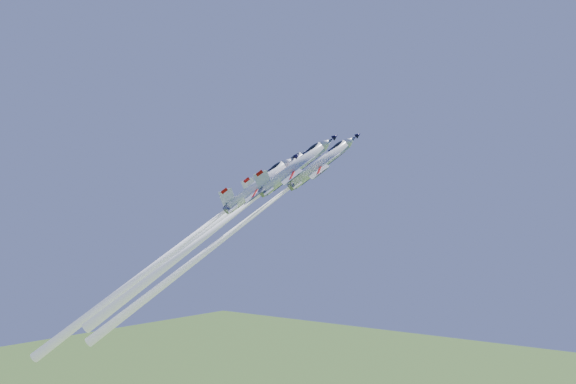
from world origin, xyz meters
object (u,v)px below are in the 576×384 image
Objects in this scene: jet_lead at (232,232)px; jet_left at (218,221)px; jet_right at (219,226)px; jet_slot at (174,250)px.

jet_left is (-7.04, 3.72, 1.94)m from jet_lead.
jet_lead reaches higher than jet_left.
jet_slot is (-8.80, -2.28, -4.35)m from jet_right.
jet_left is 12.74m from jet_slot.
jet_lead is at bearing 154.12° from jet_right.
jet_right reaches higher than jet_left.
jet_lead reaches higher than jet_slot.
jet_lead reaches higher than jet_right.
jet_right is 10.08m from jet_slot.
jet_slot is at bearing -122.18° from jet_right.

